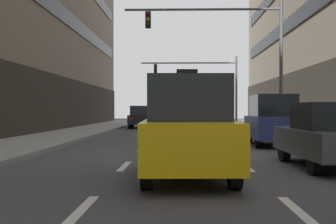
# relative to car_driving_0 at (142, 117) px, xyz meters

# --- Properties ---
(ground_plane) EXTENTS (120.00, 120.00, 0.00)m
(ground_plane) POSITION_rel_car_driving_0_xyz_m (3.13, -20.96, -0.86)
(ground_plane) COLOR #424247
(lane_stripe_l1_s2) EXTENTS (0.16, 2.00, 0.01)m
(lane_stripe_l1_s2) POSITION_rel_car_driving_0_xyz_m (1.59, -28.96, -0.85)
(lane_stripe_l1_s2) COLOR silver
(lane_stripe_l1_s2) RESTS_ON ground
(lane_stripe_l1_s3) EXTENTS (0.16, 2.00, 0.01)m
(lane_stripe_l1_s3) POSITION_rel_car_driving_0_xyz_m (1.59, -23.96, -0.85)
(lane_stripe_l1_s3) COLOR silver
(lane_stripe_l1_s3) RESTS_ON ground
(lane_stripe_l1_s4) EXTENTS (0.16, 2.00, 0.01)m
(lane_stripe_l1_s4) POSITION_rel_car_driving_0_xyz_m (1.59, -18.96, -0.85)
(lane_stripe_l1_s4) COLOR silver
(lane_stripe_l1_s4) RESTS_ON ground
(lane_stripe_l1_s5) EXTENTS (0.16, 2.00, 0.01)m
(lane_stripe_l1_s5) POSITION_rel_car_driving_0_xyz_m (1.59, -13.96, -0.85)
(lane_stripe_l1_s5) COLOR silver
(lane_stripe_l1_s5) RESTS_ON ground
(lane_stripe_l1_s6) EXTENTS (0.16, 2.00, 0.01)m
(lane_stripe_l1_s6) POSITION_rel_car_driving_0_xyz_m (1.59, -8.96, -0.85)
(lane_stripe_l1_s6) COLOR silver
(lane_stripe_l1_s6) RESTS_ON ground
(lane_stripe_l1_s7) EXTENTS (0.16, 2.00, 0.01)m
(lane_stripe_l1_s7) POSITION_rel_car_driving_0_xyz_m (1.59, -3.96, -0.85)
(lane_stripe_l1_s7) COLOR silver
(lane_stripe_l1_s7) RESTS_ON ground
(lane_stripe_l1_s8) EXTENTS (0.16, 2.00, 0.01)m
(lane_stripe_l1_s8) POSITION_rel_car_driving_0_xyz_m (1.59, 1.04, -0.85)
(lane_stripe_l1_s8) COLOR silver
(lane_stripe_l1_s8) RESTS_ON ground
(lane_stripe_l1_s9) EXTENTS (0.16, 2.00, 0.01)m
(lane_stripe_l1_s9) POSITION_rel_car_driving_0_xyz_m (1.59, 6.04, -0.85)
(lane_stripe_l1_s9) COLOR silver
(lane_stripe_l1_s9) RESTS_ON ground
(lane_stripe_l1_s10) EXTENTS (0.16, 2.00, 0.01)m
(lane_stripe_l1_s10) POSITION_rel_car_driving_0_xyz_m (1.59, 11.04, -0.85)
(lane_stripe_l1_s10) COLOR silver
(lane_stripe_l1_s10) RESTS_ON ground
(lane_stripe_l2_s2) EXTENTS (0.16, 2.00, 0.01)m
(lane_stripe_l2_s2) POSITION_rel_car_driving_0_xyz_m (4.67, -28.96, -0.85)
(lane_stripe_l2_s2) COLOR silver
(lane_stripe_l2_s2) RESTS_ON ground
(lane_stripe_l2_s3) EXTENTS (0.16, 2.00, 0.01)m
(lane_stripe_l2_s3) POSITION_rel_car_driving_0_xyz_m (4.67, -23.96, -0.85)
(lane_stripe_l2_s3) COLOR silver
(lane_stripe_l2_s3) RESTS_ON ground
(lane_stripe_l2_s4) EXTENTS (0.16, 2.00, 0.01)m
(lane_stripe_l2_s4) POSITION_rel_car_driving_0_xyz_m (4.67, -18.96, -0.85)
(lane_stripe_l2_s4) COLOR silver
(lane_stripe_l2_s4) RESTS_ON ground
(lane_stripe_l2_s5) EXTENTS (0.16, 2.00, 0.01)m
(lane_stripe_l2_s5) POSITION_rel_car_driving_0_xyz_m (4.67, -13.96, -0.85)
(lane_stripe_l2_s5) COLOR silver
(lane_stripe_l2_s5) RESTS_ON ground
(lane_stripe_l2_s6) EXTENTS (0.16, 2.00, 0.01)m
(lane_stripe_l2_s6) POSITION_rel_car_driving_0_xyz_m (4.67, -8.96, -0.85)
(lane_stripe_l2_s6) COLOR silver
(lane_stripe_l2_s6) RESTS_ON ground
(lane_stripe_l2_s7) EXTENTS (0.16, 2.00, 0.01)m
(lane_stripe_l2_s7) POSITION_rel_car_driving_0_xyz_m (4.67, -3.96, -0.85)
(lane_stripe_l2_s7) COLOR silver
(lane_stripe_l2_s7) RESTS_ON ground
(lane_stripe_l2_s8) EXTENTS (0.16, 2.00, 0.01)m
(lane_stripe_l2_s8) POSITION_rel_car_driving_0_xyz_m (4.67, 1.04, -0.85)
(lane_stripe_l2_s8) COLOR silver
(lane_stripe_l2_s8) RESTS_ON ground
(lane_stripe_l2_s9) EXTENTS (0.16, 2.00, 0.01)m
(lane_stripe_l2_s9) POSITION_rel_car_driving_0_xyz_m (4.67, 6.04, -0.85)
(lane_stripe_l2_s9) COLOR silver
(lane_stripe_l2_s9) RESTS_ON ground
(lane_stripe_l2_s10) EXTENTS (0.16, 2.00, 0.01)m
(lane_stripe_l2_s10) POSITION_rel_car_driving_0_xyz_m (4.67, 11.04, -0.85)
(lane_stripe_l2_s10) COLOR silver
(lane_stripe_l2_s10) RESTS_ON ground
(car_driving_0) EXTENTS (2.12, 4.70, 1.74)m
(car_driving_0) POSITION_rel_car_driving_0_xyz_m (0.00, 0.00, 0.00)
(car_driving_0) COLOR black
(car_driving_0) RESTS_ON ground
(car_driving_1) EXTENTS (1.89, 4.35, 1.62)m
(car_driving_1) POSITION_rel_car_driving_0_xyz_m (3.10, -20.63, -0.06)
(car_driving_1) COLOR black
(car_driving_1) RESTS_ON ground
(taxi_driving_2) EXTENTS (1.97, 4.40, 2.28)m
(taxi_driving_2) POSITION_rel_car_driving_0_xyz_m (3.15, -25.96, 0.19)
(taxi_driving_2) COLOR black
(taxi_driving_2) RESTS_ON ground
(car_parked_1) EXTENTS (1.89, 4.34, 1.61)m
(car_parked_1) POSITION_rel_car_driving_0_xyz_m (6.71, -24.14, -0.06)
(car_parked_1) COLOR black
(car_parked_1) RESTS_ON ground
(car_parked_2) EXTENTS (1.85, 4.24, 2.03)m
(car_parked_2) POSITION_rel_car_driving_0_xyz_m (6.71, -17.26, 0.16)
(car_parked_2) COLOR black
(car_parked_2) RESTS_ON ground
(traffic_signal_0) EXTENTS (8.07, 0.35, 6.97)m
(traffic_signal_0) POSITION_rel_car_driving_0_xyz_m (5.87, -12.26, 4.01)
(traffic_signal_0) COLOR #4C4C51
(traffic_signal_0) RESTS_ON sidewalk_right
(traffic_signal_1) EXTENTS (8.79, 0.35, 6.16)m
(traffic_signal_1) POSITION_rel_car_driving_0_xyz_m (5.45, 5.96, 3.51)
(traffic_signal_1) COLOR #4C4C51
(traffic_signal_1) RESTS_ON sidewalk_right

